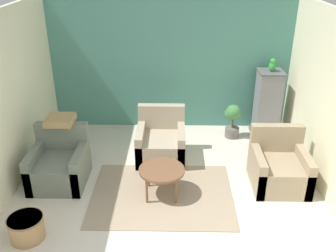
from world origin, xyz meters
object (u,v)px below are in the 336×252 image
(wicker_basket, at_px, (26,227))
(armchair_middle, at_px, (161,143))
(potted_plant, at_px, (233,119))
(armchair_left, at_px, (59,166))
(armchair_right, at_px, (279,168))
(parrot, at_px, (272,65))
(coffee_table, at_px, (162,172))
(birdcage, at_px, (267,105))

(wicker_basket, bearing_deg, armchair_middle, 51.73)
(potted_plant, bearing_deg, wicker_basket, -135.94)
(armchair_middle, relative_size, potted_plant, 1.30)
(armchair_left, xyz_separation_m, armchair_right, (3.31, -0.01, 0.00))
(armchair_left, relative_size, parrot, 3.53)
(coffee_table, bearing_deg, potted_plant, 56.04)
(parrot, bearing_deg, armchair_left, -154.42)
(coffee_table, distance_m, potted_plant, 2.26)
(parrot, bearing_deg, armchair_middle, -155.02)
(armchair_right, height_order, wicker_basket, armchair_right)
(coffee_table, relative_size, armchair_left, 0.78)
(armchair_middle, bearing_deg, armchair_right, -22.91)
(coffee_table, xyz_separation_m, potted_plant, (1.26, 1.87, -0.02))
(armchair_middle, relative_size, parrot, 3.53)
(armchair_left, bearing_deg, potted_plant, 28.67)
(armchair_left, distance_m, parrot, 4.00)
(armchair_left, height_order, armchair_middle, same)
(armchair_left, relative_size, potted_plant, 1.30)
(coffee_table, xyz_separation_m, armchair_left, (-1.57, 0.33, -0.12))
(armchair_right, distance_m, birdcage, 1.71)
(birdcage, bearing_deg, coffee_table, -133.75)
(coffee_table, distance_m, parrot, 2.92)
(birdcage, xyz_separation_m, potted_plant, (-0.64, -0.11, -0.24))
(armchair_right, bearing_deg, potted_plant, 107.24)
(potted_plant, bearing_deg, armchair_middle, -148.78)
(parrot, bearing_deg, armchair_right, -95.34)
(coffee_table, distance_m, armchair_middle, 1.09)
(parrot, height_order, potted_plant, parrot)
(coffee_table, bearing_deg, birdcage, 46.25)
(armchair_right, xyz_separation_m, birdcage, (0.16, 1.67, 0.35))
(armchair_right, xyz_separation_m, wicker_basket, (-3.38, -1.25, -0.11))
(birdcage, height_order, parrot, parrot)
(parrot, distance_m, potted_plant, 1.19)
(armchair_left, distance_m, birdcage, 3.86)
(armchair_left, relative_size, birdcage, 0.67)
(armchair_left, bearing_deg, coffee_table, -11.78)
(potted_plant, height_order, wicker_basket, potted_plant)
(birdcage, height_order, wicker_basket, birdcage)
(armchair_middle, height_order, birdcage, birdcage)
(wicker_basket, bearing_deg, potted_plant, 44.06)
(parrot, height_order, wicker_basket, parrot)
(birdcage, distance_m, wicker_basket, 4.60)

